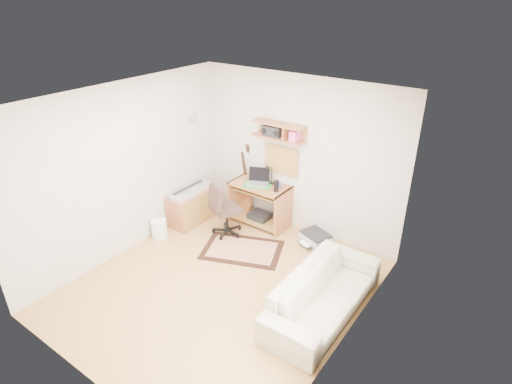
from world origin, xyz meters
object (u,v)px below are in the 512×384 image
Objects in this scene: cabinet at (193,206)px; sofa at (324,287)px; desk at (260,204)px; printer at (316,238)px; task_chair at (227,209)px.

sofa is (2.96, -0.75, 0.11)m from cabinet.
desk is 2.20× the size of printer.
sofa is (0.83, -1.36, 0.30)m from printer.
cabinet is (-0.78, 0.00, -0.19)m from task_chair.
task_chair reaches higher than cabinet.
printer is (1.34, 0.61, -0.38)m from task_chair.
printer is at bearing 16.00° from cabinet.
printer is at bearing 0.72° from desk.
desk is 1.11× the size of cabinet.
sofa is at bearing 4.49° from task_chair.
cabinet is at bearing -143.65° from printer.
task_chair is 2.05× the size of printer.
desk is 1.13m from printer.
desk is at bearing -158.93° from printer.
task_chair is at bearing 71.05° from sofa.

